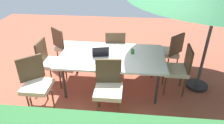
# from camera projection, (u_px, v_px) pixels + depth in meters

# --- Properties ---
(ground_plane) EXTENTS (10.00, 10.00, 0.02)m
(ground_plane) POSITION_uv_depth(u_px,v_px,m) (112.00, 87.00, 4.34)
(ground_plane) COLOR #9E4C38
(dining_table) EXTENTS (2.03, 1.19, 0.75)m
(dining_table) POSITION_uv_depth(u_px,v_px,m) (112.00, 57.00, 3.99)
(dining_table) COLOR silver
(dining_table) RESTS_ON ground_plane
(chair_northeast) EXTENTS (0.58, 0.59, 0.98)m
(chair_northeast) POSITION_uv_depth(u_px,v_px,m) (35.00, 82.00, 3.52)
(chair_northeast) COLOR beige
(chair_northeast) RESTS_ON ground_plane
(chair_southeast) EXTENTS (0.58, 0.59, 0.98)m
(chair_southeast) POSITION_uv_depth(u_px,v_px,m) (64.00, 44.00, 4.89)
(chair_southeast) COLOR beige
(chair_southeast) RESTS_ON ground_plane
(chair_west) EXTENTS (0.47, 0.46, 0.98)m
(chair_west) POSITION_uv_depth(u_px,v_px,m) (179.00, 68.00, 3.94)
(chair_west) COLOR beige
(chair_west) RESTS_ON ground_plane
(chair_southwest) EXTENTS (0.59, 0.59, 0.98)m
(chair_southwest) POSITION_uv_depth(u_px,v_px,m) (170.00, 51.00, 4.59)
(chair_southwest) COLOR beige
(chair_southwest) RESTS_ON ground_plane
(chair_north) EXTENTS (0.47, 0.48, 0.98)m
(chair_north) POSITION_uv_depth(u_px,v_px,m) (109.00, 86.00, 3.42)
(chair_north) COLOR beige
(chair_north) RESTS_ON ground_plane
(chair_south) EXTENTS (0.47, 0.48, 0.98)m
(chair_south) POSITION_uv_depth(u_px,v_px,m) (115.00, 48.00, 4.72)
(chair_south) COLOR beige
(chair_south) RESTS_ON ground_plane
(chair_east) EXTENTS (0.46, 0.46, 0.98)m
(chair_east) POSITION_uv_depth(u_px,v_px,m) (50.00, 60.00, 4.19)
(chair_east) COLOR beige
(chair_east) RESTS_ON ground_plane
(laptop) EXTENTS (0.37, 0.31, 0.21)m
(laptop) POSITION_uv_depth(u_px,v_px,m) (100.00, 53.00, 3.94)
(laptop) COLOR #2D2D33
(laptop) RESTS_ON dining_table
(cup) EXTENTS (0.07, 0.07, 0.09)m
(cup) POSITION_uv_depth(u_px,v_px,m) (132.00, 51.00, 4.01)
(cup) COLOR #286B33
(cup) RESTS_ON dining_table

